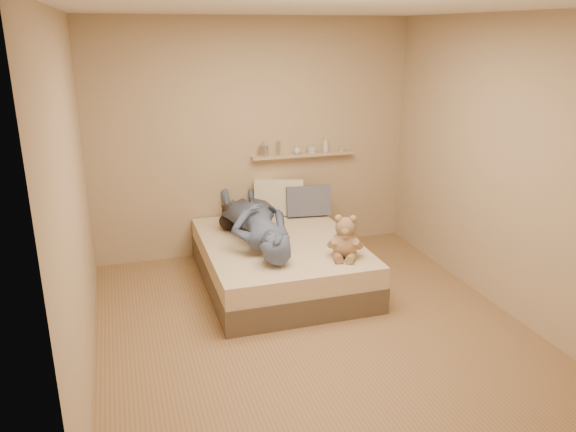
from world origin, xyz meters
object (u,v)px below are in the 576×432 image
object	(u,v)px
bed	(280,262)
pillow_grey	(308,201)
game_console	(273,248)
dark_plush	(228,219)
wall_shelf	(303,155)
teddy_bear	(345,240)
pillow_cream	(279,197)
person	(255,220)

from	to	relation	value
bed	pillow_grey	xyz separation A→B (m)	(0.54, 0.69, 0.40)
game_console	dark_plush	world-z (taller)	dark_plush
wall_shelf	teddy_bear	bearing A→B (deg)	-93.70
pillow_cream	wall_shelf	bearing A→B (deg)	14.20
person	pillow_grey	bearing A→B (deg)	-142.98
game_console	person	world-z (taller)	person
dark_plush	person	world-z (taller)	person
bed	pillow_grey	size ratio (longest dim) A/B	3.80
game_console	wall_shelf	world-z (taller)	wall_shelf
teddy_bear	pillow_grey	xyz separation A→B (m)	(0.08, 1.28, -0.00)
pillow_cream	game_console	bearing A→B (deg)	-108.46
teddy_bear	dark_plush	xyz separation A→B (m)	(-0.88, 1.05, -0.05)
person	teddy_bear	bearing A→B (deg)	133.48
bed	dark_plush	world-z (taller)	dark_plush
teddy_bear	pillow_cream	xyz separation A→B (m)	(-0.22, 1.42, 0.03)
teddy_bear	pillow_cream	bearing A→B (deg)	98.63
dark_plush	person	xyz separation A→B (m)	(0.21, -0.34, 0.07)
bed	teddy_bear	size ratio (longest dim) A/B	4.55
pillow_grey	person	size ratio (longest dim) A/B	0.30
bed	wall_shelf	xyz separation A→B (m)	(0.55, 0.91, 0.88)
wall_shelf	pillow_cream	bearing A→B (deg)	-165.80
teddy_bear	pillow_grey	world-z (taller)	teddy_bear
person	bed	bearing A→B (deg)	151.44
teddy_bear	wall_shelf	world-z (taller)	wall_shelf
person	wall_shelf	size ratio (longest dim) A/B	1.39
dark_plush	pillow_cream	size ratio (longest dim) A/B	0.53
pillow_grey	wall_shelf	bearing A→B (deg)	86.57
pillow_cream	person	world-z (taller)	pillow_cream
person	pillow_cream	bearing A→B (deg)	-122.76
pillow_grey	dark_plush	bearing A→B (deg)	-166.72
teddy_bear	person	bearing A→B (deg)	133.53
teddy_bear	person	size ratio (longest dim) A/B	0.25
dark_plush	teddy_bear	bearing A→B (deg)	-50.07
bed	person	distance (m)	0.49
bed	pillow_cream	distance (m)	0.96
game_console	dark_plush	distance (m)	1.03
game_console	teddy_bear	xyz separation A→B (m)	(0.67, -0.04, 0.01)
teddy_bear	pillow_grey	distance (m)	1.28
dark_plush	wall_shelf	size ratio (longest dim) A/B	0.24
bed	pillow_grey	distance (m)	0.96
pillow_cream	wall_shelf	size ratio (longest dim) A/B	0.46
game_console	wall_shelf	distance (m)	1.72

